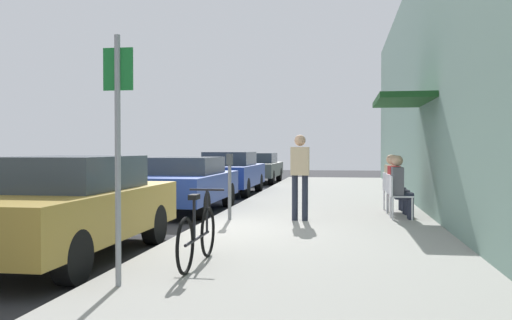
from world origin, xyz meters
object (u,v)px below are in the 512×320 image
(seated_patron_1, at_px, (397,182))
(cafe_chair_2, at_px, (391,189))
(parking_meter, at_px, (230,181))
(seated_patron_0, at_px, (400,185))
(street_sign, at_px, (118,140))
(pedestrian_standing, at_px, (300,170))
(seated_patron_2, at_px, (394,180))
(parked_car_1, at_px, (185,183))
(parked_car_3, at_px, (258,167))
(cafe_chair_1, at_px, (394,191))
(cafe_chair_0, at_px, (397,194))
(parked_car_0, at_px, (68,206))
(bicycle_0, at_px, (198,236))
(parked_car_2, at_px, (230,172))

(seated_patron_1, xyz_separation_m, cafe_chair_2, (-0.06, 0.76, -0.19))
(parking_meter, bearing_deg, seated_patron_0, 10.78)
(street_sign, relative_size, pedestrian_standing, 1.53)
(pedestrian_standing, bearing_deg, parking_meter, -176.40)
(seated_patron_2, bearing_deg, parked_car_1, -179.22)
(parked_car_3, relative_size, seated_patron_0, 3.41)
(cafe_chair_1, xyz_separation_m, cafe_chair_2, (0.00, 0.77, 0.00))
(cafe_chair_0, height_order, cafe_chair_2, same)
(parked_car_0, xyz_separation_m, bicycle_0, (2.04, -0.65, -0.27))
(bicycle_0, height_order, seated_patron_0, seated_patron_0)
(cafe_chair_2, bearing_deg, parking_meter, -146.79)
(seated_patron_2, bearing_deg, street_sign, -114.34)
(bicycle_0, bearing_deg, parked_car_2, 99.89)
(pedestrian_standing, bearing_deg, cafe_chair_0, 16.10)
(parked_car_0, height_order, parked_car_2, parked_car_0)
(cafe_chair_2, bearing_deg, seated_patron_0, -87.80)
(parked_car_1, xyz_separation_m, cafe_chair_0, (4.89, -1.48, -0.08))
(cafe_chair_0, bearing_deg, parked_car_0, -138.66)
(parked_car_1, xyz_separation_m, cafe_chair_2, (4.89, 0.06, -0.08))
(cafe_chair_0, bearing_deg, seated_patron_1, 85.54)
(parked_car_0, height_order, seated_patron_1, parked_car_0)
(cafe_chair_2, height_order, pedestrian_standing, pedestrian_standing)
(seated_patron_0, distance_m, cafe_chair_1, 0.79)
(bicycle_0, distance_m, cafe_chair_0, 5.71)
(parked_car_0, bearing_deg, pedestrian_standing, 51.70)
(parked_car_2, bearing_deg, cafe_chair_1, -50.90)
(parked_car_2, height_order, cafe_chair_0, parked_car_2)
(parked_car_1, bearing_deg, parked_car_3, 90.00)
(cafe_chair_1, bearing_deg, parking_meter, -157.04)
(street_sign, distance_m, seated_patron_0, 7.03)
(parked_car_3, height_order, street_sign, street_sign)
(seated_patron_0, bearing_deg, seated_patron_1, 89.99)
(seated_patron_0, distance_m, pedestrian_standing, 2.09)
(street_sign, distance_m, bicycle_0, 1.70)
(parked_car_1, bearing_deg, cafe_chair_2, 0.67)
(parked_car_0, height_order, cafe_chair_1, parked_car_0)
(bicycle_0, bearing_deg, parking_meter, 96.55)
(parked_car_0, distance_m, cafe_chair_1, 7.04)
(parked_car_1, xyz_separation_m, seated_patron_1, (4.95, -0.71, 0.11))
(parked_car_2, xyz_separation_m, seated_patron_2, (4.95, -5.23, 0.07))
(parked_car_2, bearing_deg, pedestrian_standing, -68.07)
(parked_car_2, xyz_separation_m, street_sign, (1.50, -12.85, 0.89))
(pedestrian_standing, bearing_deg, seated_patron_0, 15.67)
(cafe_chair_2, relative_size, seated_patron_2, 0.67)
(seated_patron_1, distance_m, pedestrian_standing, 2.41)
(bicycle_0, height_order, cafe_chair_0, bicycle_0)
(parked_car_2, distance_m, bicycle_0, 11.91)
(bicycle_0, distance_m, cafe_chair_1, 6.38)
(parked_car_0, distance_m, street_sign, 2.49)
(cafe_chair_1, height_order, seated_patron_1, seated_patron_1)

